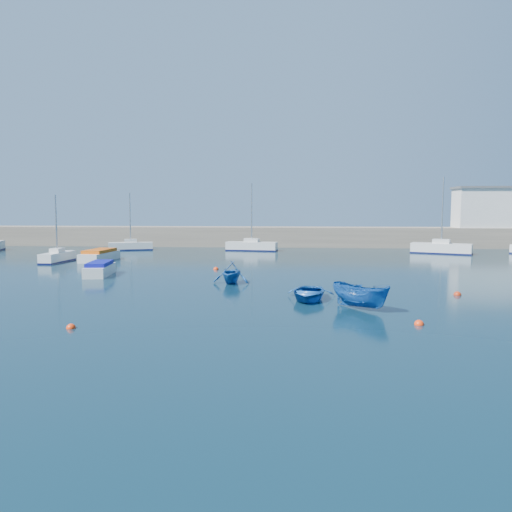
# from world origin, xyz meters

# --- Properties ---
(ground) EXTENTS (220.00, 220.00, 0.00)m
(ground) POSITION_xyz_m (0.00, 0.00, 0.00)
(ground) COLOR #0B2432
(ground) RESTS_ON ground
(back_wall) EXTENTS (96.00, 4.50, 2.60)m
(back_wall) POSITION_xyz_m (0.00, 46.00, 1.30)
(back_wall) COLOR gray
(back_wall) RESTS_ON ground
(harbor_office) EXTENTS (10.00, 4.00, 5.00)m
(harbor_office) POSITION_xyz_m (30.00, 46.00, 5.10)
(harbor_office) COLOR silver
(harbor_office) RESTS_ON back_wall
(sailboat_3) EXTENTS (1.52, 4.77, 6.38)m
(sailboat_3) POSITION_xyz_m (-18.40, 24.62, 0.53)
(sailboat_3) COLOR silver
(sailboat_3) RESTS_ON ground
(sailboat_5) EXTENTS (5.44, 2.99, 6.99)m
(sailboat_5) POSITION_xyz_m (-15.91, 38.48, 0.54)
(sailboat_5) COLOR silver
(sailboat_5) RESTS_ON ground
(sailboat_6) EXTENTS (6.29, 2.55, 8.09)m
(sailboat_6) POSITION_xyz_m (-1.07, 38.90, 0.59)
(sailboat_6) COLOR silver
(sailboat_6) RESTS_ON ground
(sailboat_7) EXTENTS (6.66, 4.28, 8.61)m
(sailboat_7) POSITION_xyz_m (20.67, 36.71, 0.65)
(sailboat_7) COLOR silver
(sailboat_7) RESTS_ON ground
(motorboat_1) EXTENTS (2.13, 4.50, 1.06)m
(motorboat_1) POSITION_xyz_m (-10.75, 15.86, 0.50)
(motorboat_1) COLOR silver
(motorboat_1) RESTS_ON ground
(motorboat_2) EXTENTS (2.21, 5.59, 1.13)m
(motorboat_2) POSITION_xyz_m (-14.91, 26.26, 0.53)
(motorboat_2) COLOR silver
(motorboat_2) RESTS_ON ground
(dinghy_center) EXTENTS (3.19, 4.11, 0.78)m
(dinghy_center) POSITION_xyz_m (4.93, 6.87, 0.39)
(dinghy_center) COLOR #164E9C
(dinghy_center) RESTS_ON ground
(dinghy_left) EXTENTS (2.76, 3.11, 1.52)m
(dinghy_left) POSITION_xyz_m (-0.17, 12.71, 0.76)
(dinghy_left) COLOR #164E9C
(dinghy_left) RESTS_ON ground
(dinghy_right) EXTENTS (3.41, 3.44, 1.36)m
(dinghy_right) POSITION_xyz_m (7.53, 4.50, 0.68)
(dinghy_right) COLOR #164E9C
(dinghy_right) RESTS_ON ground
(buoy_0) EXTENTS (0.41, 0.41, 0.41)m
(buoy_0) POSITION_xyz_m (-5.41, -0.64, 0.00)
(buoy_0) COLOR #FF370D
(buoy_0) RESTS_ON ground
(buoy_1) EXTENTS (0.45, 0.45, 0.45)m
(buoy_1) POSITION_xyz_m (13.80, 9.07, 0.00)
(buoy_1) COLOR #B52A0D
(buoy_1) RESTS_ON ground
(buoy_3) EXTENTS (0.45, 0.45, 0.45)m
(buoy_3) POSITION_xyz_m (-2.44, 20.16, 0.00)
(buoy_3) COLOR #FF370D
(buoy_3) RESTS_ON ground
(buoy_5) EXTENTS (0.43, 0.43, 0.43)m
(buoy_5) POSITION_xyz_m (9.67, 1.21, 0.00)
(buoy_5) COLOR #FF370D
(buoy_5) RESTS_ON ground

